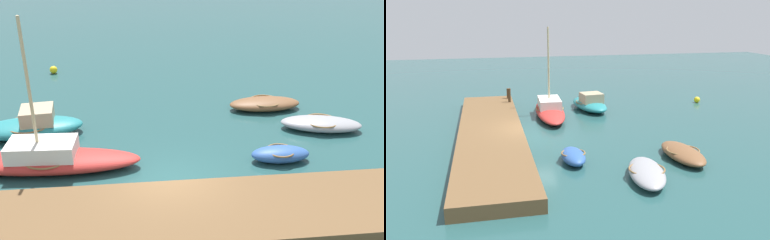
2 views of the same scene
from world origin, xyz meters
TOP-DOWN VIEW (x-y plane):
  - ground_plane at (0.00, 0.00)m, footprint 84.00×84.00m
  - dock_platform at (0.00, -2.26)m, footprint 18.45×3.42m
  - motorboat_teal at (-5.75, 4.75)m, footprint 4.70×2.41m
  - dinghy_blue at (4.41, 1.38)m, footprint 2.32×1.17m
  - rowboat_grey at (7.03, 3.95)m, footprint 3.79×2.21m
  - sailboat_red at (-4.54, 1.69)m, footprint 7.04×2.15m
  - rowboat_brown at (5.11, 6.53)m, footprint 3.52×1.58m
  - mooring_post_west at (-8.26, -0.80)m, footprint 0.22×0.22m
  - mooring_post_mid_west at (-6.92, -0.80)m, footprint 0.20×0.20m
  - marker_buoy at (-6.23, 13.35)m, footprint 0.46×0.46m

SIDE VIEW (x-z plane):
  - ground_plane at x=0.00m, z-range 0.00..0.00m
  - marker_buoy at x=-6.23m, z-range 0.00..0.46m
  - dock_platform at x=0.00m, z-range 0.00..0.58m
  - rowboat_grey at x=7.03m, z-range 0.01..0.58m
  - rowboat_brown at x=5.11m, z-range 0.01..0.58m
  - dinghy_blue at x=4.41m, z-range 0.01..0.60m
  - motorboat_teal at x=-5.75m, z-range -0.17..1.10m
  - sailboat_red at x=-4.54m, z-range -2.45..3.39m
  - mooring_post_west at x=-8.26m, z-range 0.58..1.30m
  - mooring_post_mid_west at x=-6.92m, z-range 0.58..1.55m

